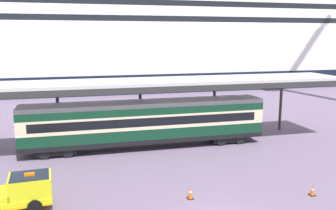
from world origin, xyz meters
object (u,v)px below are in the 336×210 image
cruise_ship (172,18)px  train_carriage (146,122)px  traffic_cone_near (190,193)px  traffic_cone_mid (312,190)px  service_truck (13,192)px

cruise_ship → train_carriage: cruise_ship is taller
traffic_cone_near → traffic_cone_mid: traffic_cone_near is taller
traffic_cone_near → traffic_cone_mid: bearing=-11.0°
cruise_ship → train_carriage: bearing=-108.1°
train_carriage → traffic_cone_near: bearing=-87.1°
traffic_cone_mid → traffic_cone_near: bearing=169.0°
service_truck → traffic_cone_mid: bearing=-8.8°
service_truck → traffic_cone_mid: 17.65m
cruise_ship → train_carriage: (-13.44, -41.03, -10.85)m
train_carriage → traffic_cone_mid: size_ratio=31.92×
traffic_cone_near → traffic_cone_mid: (7.39, -1.44, -0.05)m
cruise_ship → service_truck: size_ratio=25.97×
cruise_ship → traffic_cone_mid: cruise_ship is taller
train_carriage → service_truck: 13.53m
cruise_ship → service_truck: 56.86m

